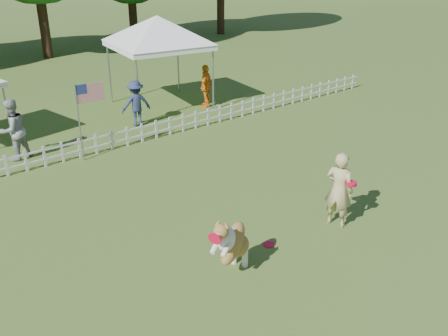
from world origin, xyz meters
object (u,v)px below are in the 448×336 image
at_px(dog, 233,242).
at_px(spectator_a, 13,130).
at_px(handler, 339,190).
at_px(canopy_tent_right, 159,63).
at_px(flag_pole, 79,123).
at_px(frisbee_on_turf, 269,244).
at_px(spectator_b, 136,103).
at_px(spectator_c, 206,86).

distance_m(dog, spectator_a, 8.03).
xyz_separation_m(handler, canopy_tent_right, (1.59, 9.75, 0.77)).
bearing_deg(canopy_tent_right, handler, -91.91).
relative_size(dog, flag_pole, 0.59).
xyz_separation_m(frisbee_on_turf, canopy_tent_right, (3.28, 9.47, 1.59)).
bearing_deg(spectator_a, spectator_b, 164.09).
bearing_deg(flag_pole, spectator_a, 140.65).
bearing_deg(dog, handler, -25.34).
bearing_deg(handler, spectator_a, 10.57).
relative_size(canopy_tent_right, spectator_a, 1.85).
height_order(handler, spectator_b, handler).
relative_size(dog, spectator_c, 0.81).
bearing_deg(spectator_c, dog, 22.83).
xyz_separation_m(flag_pole, spectator_c, (5.69, 1.96, -0.31)).
relative_size(dog, canopy_tent_right, 0.40).
height_order(handler, canopy_tent_right, canopy_tent_right).
xyz_separation_m(dog, frisbee_on_turf, (1.15, 0.26, -0.63)).
distance_m(flag_pole, spectator_a, 1.91).
bearing_deg(frisbee_on_turf, canopy_tent_right, 70.88).
height_order(frisbee_on_turf, canopy_tent_right, canopy_tent_right).
relative_size(canopy_tent_right, spectator_c, 2.03).
distance_m(frisbee_on_turf, spectator_a, 8.10).
xyz_separation_m(canopy_tent_right, spectator_b, (-1.79, -1.39, -0.84)).
height_order(handler, spectator_a, spectator_a).
bearing_deg(dog, canopy_tent_right, 40.64).
height_order(flag_pole, spectator_a, flag_pole).
height_order(dog, frisbee_on_turf, dog).
bearing_deg(spectator_c, spectator_a, -27.96).
bearing_deg(handler, spectator_b, -16.39).
xyz_separation_m(handler, spectator_c, (2.85, 8.63, -0.05)).
bearing_deg(spectator_a, spectator_c, 163.66).
bearing_deg(handler, dog, 71.78).
distance_m(dog, canopy_tent_right, 10.73).
relative_size(spectator_a, spectator_c, 1.10).
xyz_separation_m(dog, canopy_tent_right, (4.43, 9.73, 0.96)).
relative_size(dog, frisbee_on_turf, 5.45).
bearing_deg(flag_pole, canopy_tent_right, 36.46).
bearing_deg(canopy_tent_right, spectator_a, -155.28).
height_order(frisbee_on_turf, spectator_a, spectator_a).
xyz_separation_m(canopy_tent_right, spectator_a, (-5.86, -1.83, -0.74)).
relative_size(handler, dog, 1.30).
bearing_deg(spectator_c, flag_pole, -14.71).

